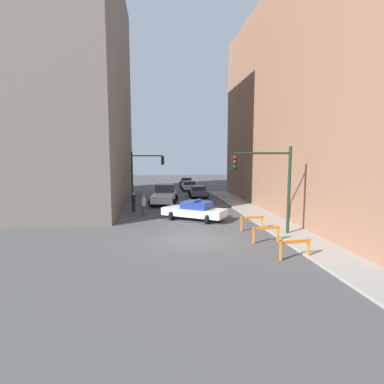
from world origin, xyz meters
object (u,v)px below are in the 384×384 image
object	(u,v)px
pedestrian_corner	(134,202)
barrier_back	(252,221)
parked_car_mid	(189,186)
barrier_front	(295,246)
parked_car_near	(198,191)
pedestrian_crossing	(144,205)
traffic_light_near	(271,177)
barrier_mid	(266,232)
white_truck	(164,195)
police_car	(195,210)
parked_car_far	(186,182)
traffic_light_far	(143,169)

from	to	relation	value
pedestrian_corner	barrier_back	xyz separation A→B (m)	(8.00, -7.60, -0.24)
parked_car_mid	barrier_front	bearing A→B (deg)	-86.22
parked_car_near	pedestrian_crossing	bearing A→B (deg)	-115.99
parked_car_near	traffic_light_near	bearing A→B (deg)	-80.76
parked_car_near	barrier_front	xyz separation A→B (m)	(1.36, -21.78, -0.06)
barrier_front	barrier_back	bearing A→B (deg)	92.31
pedestrian_crossing	barrier_mid	world-z (taller)	pedestrian_crossing
pedestrian_crossing	barrier_back	bearing A→B (deg)	83.02
parked_car_near	barrier_back	size ratio (longest dim) A/B	2.76
barrier_mid	pedestrian_crossing	bearing A→B (deg)	128.98
white_truck	barrier_mid	world-z (taller)	white_truck
barrier_back	police_car	bearing A→B (deg)	131.46
traffic_light_near	white_truck	distance (m)	14.47
traffic_light_near	pedestrian_corner	distance (m)	12.69
parked_car_far	barrier_front	distance (m)	35.20
police_car	barrier_front	bearing A→B (deg)	-125.95
traffic_light_far	pedestrian_crossing	size ratio (longest dim) A/B	3.13
traffic_light_far	barrier_mid	world-z (taller)	traffic_light_far
pedestrian_corner	barrier_back	size ratio (longest dim) A/B	1.04
white_truck	parked_car_mid	xyz separation A→B (m)	(3.78, 11.52, -0.23)
parked_car_far	pedestrian_corner	world-z (taller)	pedestrian_corner
parked_car_near	barrier_back	distance (m)	16.34
traffic_light_near	white_truck	world-z (taller)	traffic_light_near
parked_car_far	pedestrian_crossing	distance (m)	24.63
police_car	parked_car_near	xyz separation A→B (m)	(2.08, 12.65, -0.05)
parked_car_near	parked_car_mid	world-z (taller)	same
parked_car_mid	barrier_back	bearing A→B (deg)	-85.97
barrier_back	pedestrian_corner	bearing A→B (deg)	136.48
white_truck	pedestrian_crossing	world-z (taller)	white_truck
pedestrian_crossing	barrier_mid	xyz separation A→B (m)	(6.95, -8.59, -0.24)
parked_car_far	parked_car_mid	bearing A→B (deg)	-89.93
parked_car_far	barrier_front	world-z (taller)	parked_car_far
parked_car_far	barrier_back	distance (m)	29.71
traffic_light_near	police_car	bearing A→B (deg)	127.64
traffic_light_near	barrier_front	size ratio (longest dim) A/B	3.26
police_car	parked_car_far	xyz separation A→B (m)	(2.11, 26.05, -0.05)
traffic_light_far	barrier_mid	bearing A→B (deg)	-66.07
barrier_front	parked_car_near	bearing A→B (deg)	93.56
traffic_light_near	white_truck	bearing A→B (deg)	114.25
traffic_light_far	parked_car_far	xyz separation A→B (m)	(6.31, 16.07, -2.72)
barrier_mid	police_car	bearing A→B (deg)	115.61
white_truck	pedestrian_crossing	xyz separation A→B (m)	(-1.86, -5.84, -0.04)
parked_car_far	barrier_mid	xyz separation A→B (m)	(0.97, -32.48, -0.06)
parked_car_far	barrier_back	xyz separation A→B (m)	(1.10, -29.69, -0.06)
barrier_front	barrier_mid	distance (m)	2.72
police_car	parked_car_mid	world-z (taller)	police_car
police_car	barrier_back	world-z (taller)	police_car
police_car	white_truck	distance (m)	8.26
parked_car_near	parked_car_far	distance (m)	13.39
parked_car_near	barrier_front	distance (m)	21.83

